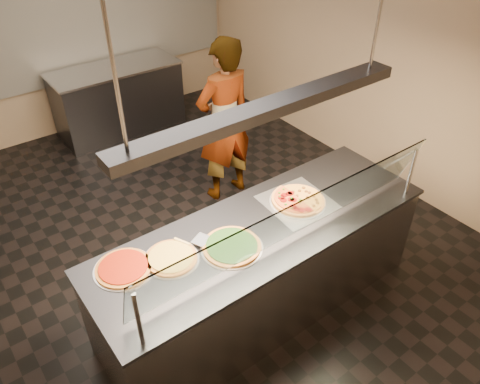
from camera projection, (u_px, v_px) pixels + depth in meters
ground at (189, 233)px, 5.03m from camera, size 5.00×6.00×0.02m
wall_back at (59, 22)px, 6.07m from camera, size 5.00×0.02×3.00m
wall_right at (367, 46)px, 5.34m from camera, size 0.02×6.00×3.00m
tile_band at (63, 38)px, 6.17m from camera, size 4.90×0.02×1.20m
serving_counter at (261, 268)px, 3.96m from camera, size 2.85×0.94×0.93m
sneeze_guard at (295, 220)px, 3.28m from camera, size 2.61×0.18×0.54m
perforated_tray at (297, 202)px, 3.93m from camera, size 0.56×0.56×0.01m
half_pizza_pepperoni at (288, 204)px, 3.86m from camera, size 0.25×0.45×0.05m
half_pizza_sausage at (307, 195)px, 3.97m from camera, size 0.24×0.45×0.04m
pizza_spinach at (231, 246)px, 3.48m from camera, size 0.47×0.47×0.03m
pizza_cheese at (171, 257)px, 3.38m from camera, size 0.40×0.40×0.03m
pizza_tomato at (123, 268)px, 3.30m from camera, size 0.43×0.43×0.03m
pizza_spatula at (190, 241)px, 3.50m from camera, size 0.25×0.21×0.02m
prep_table at (119, 99)px, 6.60m from camera, size 1.75×0.74×0.93m
worker at (224, 122)px, 5.07m from camera, size 0.68×0.45×1.87m
heat_lamp_housing at (268, 109)px, 3.07m from camera, size 2.30×0.18×0.08m
lamp_rod_left at (113, 63)px, 2.27m from camera, size 0.02×0.02×1.01m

